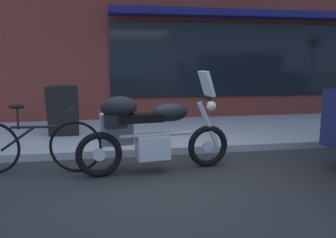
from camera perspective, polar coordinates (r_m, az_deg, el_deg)
name	(u,v)px	position (r m, az deg, el deg)	size (l,w,h in m)	color
ground_plane	(172,176)	(4.50, 0.73, -9.78)	(80.00, 80.00, 0.00)	#2B2B2B
touring_motorcycle	(146,129)	(4.55, -3.78, -1.80)	(2.15, 0.65, 1.38)	black
parked_bicycle	(34,145)	(4.88, -21.87, -4.17)	(1.81, 0.48, 0.95)	black
sandwich_board_sign	(63,111)	(6.56, -17.50, 1.29)	(0.55, 0.41, 0.94)	black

